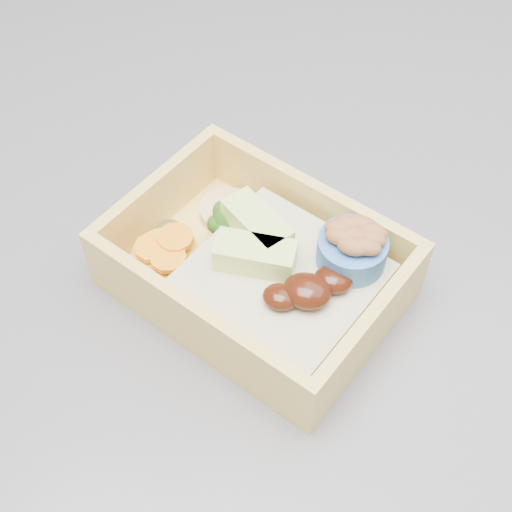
# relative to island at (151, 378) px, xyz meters

# --- Properties ---
(ground) EXTENTS (3.50, 3.50, 0.00)m
(ground) POSITION_rel_island_xyz_m (0.00, 0.10, -0.46)
(ground) COLOR silver
(ground) RESTS_ON ground
(island) EXTENTS (1.24, 0.84, 0.92)m
(island) POSITION_rel_island_xyz_m (0.00, 0.00, 0.00)
(island) COLOR brown
(island) RESTS_ON ground
(bento_box) EXTENTS (0.19, 0.16, 0.06)m
(bento_box) POSITION_rel_island_xyz_m (0.19, -0.14, 0.48)
(bento_box) COLOR #E9C360
(bento_box) RESTS_ON island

